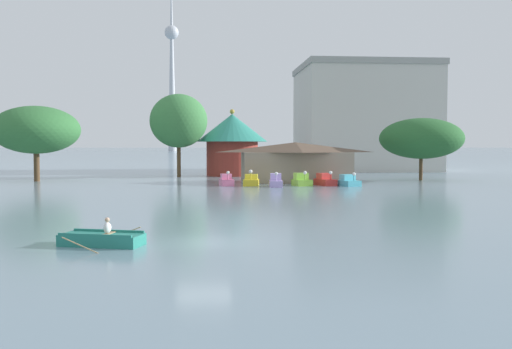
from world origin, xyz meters
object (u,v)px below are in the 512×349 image
pedal_boat_lime (302,181)px  pedal_boat_cyan (349,181)px  green_roof_pavilion (232,140)px  shoreline_tree_mid (179,121)px  rowboat_with_rower (102,239)px  pedal_boat_pink (226,181)px  background_building_block (364,118)px  shoreline_tree_tall_left (36,130)px  pedal_boat_lavender (276,181)px  boathouse (296,161)px  distant_broadcast_tower (172,53)px  shoreline_tree_right (421,138)px  pedal_boat_red (325,180)px  pedal_boat_yellow (251,181)px

pedal_boat_lime → pedal_boat_cyan: pedal_boat_lime is taller
green_roof_pavilion → shoreline_tree_mid: 8.53m
rowboat_with_rower → pedal_boat_pink: bearing=-83.7°
background_building_block → pedal_boat_cyan: bearing=-107.7°
shoreline_tree_tall_left → pedal_boat_cyan: bearing=-17.4°
pedal_boat_pink → pedal_boat_lavender: (5.20, -1.85, 0.03)m
pedal_boat_cyan → boathouse: boathouse is taller
boathouse → distant_broadcast_tower: 359.64m
pedal_boat_cyan → shoreline_tree_right: bearing=110.1°
pedal_boat_lavender → background_building_block: 45.33m
boathouse → distant_broadcast_tower: distant_broadcast_tower is taller
rowboat_with_rower → pedal_boat_pink: size_ratio=1.66×
pedal_boat_lavender → shoreline_tree_mid: shoreline_tree_mid is taller
pedal_boat_cyan → distant_broadcast_tower: distant_broadcast_tower is taller
rowboat_with_rower → pedal_boat_lavender: (12.07, 35.35, 0.28)m
shoreline_tree_right → pedal_boat_red: bearing=-150.2°
shoreline_tree_mid → pedal_boat_lime: bearing=-52.8°
pedal_boat_lime → distant_broadcast_tower: distant_broadcast_tower is taller
pedal_boat_lime → distant_broadcast_tower: bearing=175.5°
rowboat_with_rower → pedal_boat_red: pedal_boat_red is taller
pedal_boat_cyan → pedal_boat_pink: bearing=-115.5°
rowboat_with_rower → background_building_block: bearing=-96.8°
rowboat_with_rower → boathouse: size_ratio=0.29×
shoreline_tree_right → background_building_block: background_building_block is taller
pedal_boat_cyan → background_building_block: 42.13m
pedal_boat_red → shoreline_tree_right: bearing=103.4°
rowboat_with_rower → distant_broadcast_tower: (-18.89, 394.22, 69.90)m
green_roof_pavilion → shoreline_tree_right: bearing=-29.9°
pedal_boat_cyan → shoreline_tree_mid: bearing=-154.1°
pedal_boat_red → pedal_boat_cyan: (2.33, -1.26, -0.04)m
shoreline_tree_mid → background_building_block: 37.31m
pedal_boat_red → green_roof_pavilion: size_ratio=0.31×
pedal_boat_lavender → green_roof_pavilion: size_ratio=0.28×
pedal_boat_lime → boathouse: 6.46m
pedal_boat_lavender → shoreline_tree_tall_left: bearing=-107.7°
green_roof_pavilion → pedal_boat_cyan: bearing=-62.8°
rowboat_with_rower → pedal_boat_lavender: pedal_boat_lavender is taller
shoreline_tree_mid → pedal_boat_yellow: bearing=-64.3°
green_roof_pavilion → shoreline_tree_mid: size_ratio=0.89×
pedal_boat_pink → background_building_block: size_ratio=0.11×
pedal_boat_red → shoreline_tree_mid: bearing=-153.9°
shoreline_tree_right → shoreline_tree_mid: bearing=161.3°
pedal_boat_pink → pedal_boat_lime: bearing=77.1°
pedal_boat_lime → shoreline_tree_right: bearing=106.6°
shoreline_tree_right → pedal_boat_lavender: bearing=-154.3°
shoreline_tree_right → pedal_boat_lime: bearing=-153.5°
pedal_boat_pink → pedal_boat_lime: 8.23m
pedal_boat_yellow → pedal_boat_red: bearing=95.7°
pedal_boat_lime → background_building_block: bearing=145.4°
pedal_boat_red → shoreline_tree_tall_left: (-33.72, 10.02, 5.74)m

